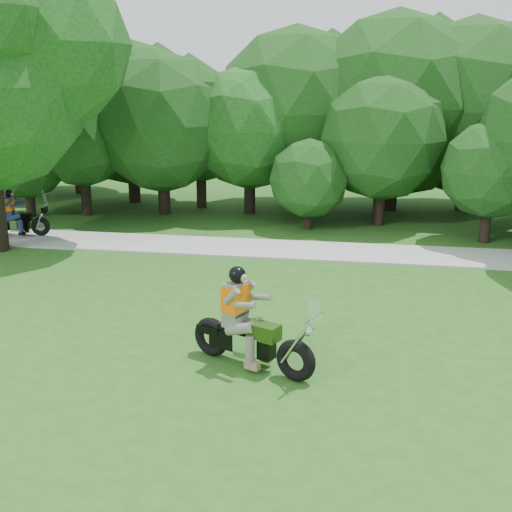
{
  "coord_description": "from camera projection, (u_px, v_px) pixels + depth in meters",
  "views": [
    {
      "loc": [
        0.81,
        -11.35,
        5.31
      ],
      "look_at": [
        -1.69,
        3.24,
        1.13
      ],
      "focal_mm": 45.0,
      "sensor_mm": 36.0,
      "label": 1
    }
  ],
  "objects": [
    {
      "name": "touring_motorcycle",
      "position": [
        14.0,
        219.0,
        21.59
      ],
      "size": [
        2.08,
        0.92,
        1.6
      ],
      "rotation": [
        0.0,
        0.0,
        0.21
      ],
      "color": "black",
      "rests_on": "walkway"
    },
    {
      "name": "walkway",
      "position": [
        335.0,
        252.0,
        19.92
      ],
      "size": [
        60.0,
        2.2,
        0.06
      ],
      "primitive_type": "cube",
      "color": "#A3A39E",
      "rests_on": "ground"
    },
    {
      "name": "tree_line",
      "position": [
        320.0,
        120.0,
        25.09
      ],
      "size": [
        39.52,
        11.84,
        7.83
      ],
      "color": "black",
      "rests_on": "ground"
    },
    {
      "name": "ground",
      "position": [
        314.0,
        362.0,
        12.34
      ],
      "size": [
        100.0,
        100.0,
        0.0
      ],
      "primitive_type": "plane",
      "color": "#295317",
      "rests_on": "ground"
    },
    {
      "name": "chopper_motorcycle",
      "position": [
        246.0,
        331.0,
        11.97
      ],
      "size": [
        2.6,
        1.53,
        1.94
      ],
      "rotation": [
        0.0,
        0.0,
        -0.43
      ],
      "color": "black",
      "rests_on": "ground"
    }
  ]
}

